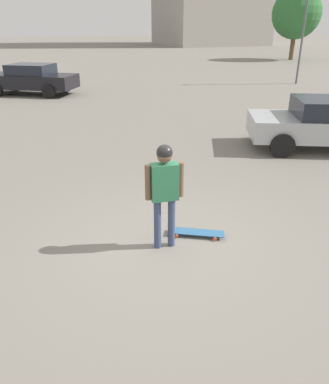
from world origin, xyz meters
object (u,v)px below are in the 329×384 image
Objects in this scene: skateboard at (196,232)px; car_parked_near at (323,123)px; person at (164,185)px; car_parked_far at (31,79)px.

skateboard is 0.21× the size of car_parked_near.
car_parked_near is (3.36, -5.59, 0.70)m from skateboard.
car_parked_near is at bearing -120.02° from skateboard.
person is at bearing 53.91° from car_parked_near.
car_parked_near reaches higher than skateboard.
car_parked_near is 14.84m from car_parked_far.
car_parked_near is (3.48, -6.23, -0.36)m from person.
person reaches higher than skateboard.
car_parked_far reaches higher than skateboard.
person is 7.14m from car_parked_near.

